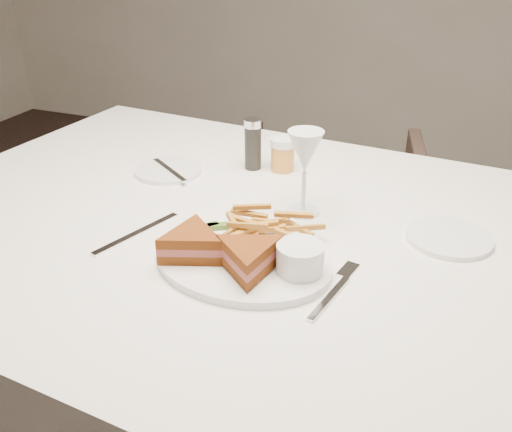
{
  "coord_description": "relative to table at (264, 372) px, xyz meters",
  "views": [
    {
      "loc": [
        0.64,
        -0.8,
        1.29
      ],
      "look_at": [
        0.29,
        0.07,
        0.8
      ],
      "focal_mm": 40.0,
      "sensor_mm": 36.0,
      "label": 1
    }
  ],
  "objects": [
    {
      "name": "table",
      "position": [
        0.0,
        0.0,
        0.0
      ],
      "size": [
        1.66,
        1.19,
        0.75
      ],
      "primitive_type": "cube",
      "rotation": [
        0.0,
        0.0,
        -0.09
      ],
      "color": "white",
      "rests_on": "ground"
    },
    {
      "name": "chair_far",
      "position": [
        -0.09,
        0.85,
        -0.04
      ],
      "size": [
        0.76,
        0.73,
        0.67
      ],
      "primitive_type": "imported",
      "rotation": [
        0.0,
        0.0,
        3.35
      ],
      "color": "#47352C",
      "rests_on": "ground"
    },
    {
      "name": "table_setting",
      "position": [
        0.01,
        -0.05,
        0.41
      ],
      "size": [
        0.81,
        0.66,
        0.18
      ],
      "color": "white",
      "rests_on": "table"
    }
  ]
}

